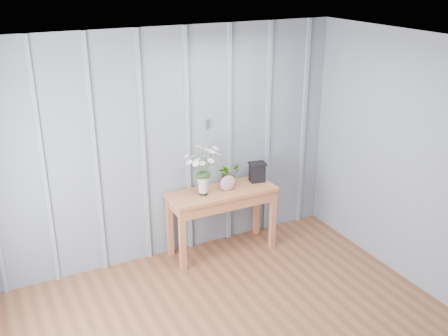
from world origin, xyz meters
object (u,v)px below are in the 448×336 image
sideboard (222,200)px  carved_box (257,172)px  daisy_vase (203,163)px  felt_disc_vessel (228,183)px

sideboard → carved_box: carved_box is taller
daisy_vase → felt_disc_vessel: bearing=-5.5°
sideboard → daisy_vase: (-0.23, -0.01, 0.48)m
daisy_vase → felt_disc_vessel: daisy_vase is taller
sideboard → carved_box: 0.52m
daisy_vase → felt_disc_vessel: size_ratio=3.26×
carved_box → felt_disc_vessel: bearing=-168.4°
daisy_vase → carved_box: 0.74m
sideboard → felt_disc_vessel: felt_disc_vessel is taller
daisy_vase → carved_box: (0.70, 0.06, -0.25)m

